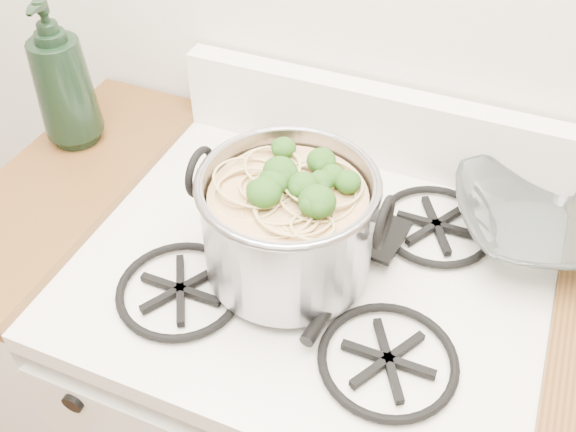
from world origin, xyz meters
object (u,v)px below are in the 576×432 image
Objects in this scene: bottle at (60,73)px; gas_range at (308,406)px; spatula at (377,232)px; stock_pot at (288,224)px; glass_bowl at (536,228)px.

gas_range is at bearing -32.84° from bottle.
stock_pot is at bearing -128.93° from spatula.
bottle reaches higher than glass_bowl.
stock_pot is 2.70× the size of glass_bowl.
bottle is at bearing 168.12° from gas_range.
spatula is 2.76× the size of glass_bowl.
glass_bowl is (0.25, 0.11, 0.00)m from spatula.
bottle is (-0.88, -0.07, 0.13)m from glass_bowl.
bottle is at bearing -177.41° from spatula.
spatula is at bearing 44.76° from stock_pot.
spatula is at bearing -156.04° from glass_bowl.
spatula is (0.11, 0.11, -0.08)m from stock_pot.
bottle is (-0.55, 0.12, 0.63)m from gas_range.
glass_bowl is (0.33, 0.18, 0.50)m from gas_range.
stock_pot is at bearing -148.29° from glass_bowl.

